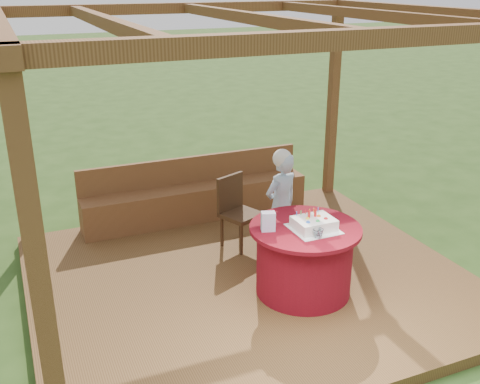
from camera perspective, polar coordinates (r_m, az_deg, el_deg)
name	(u,v)px	position (r m, az deg, el deg)	size (l,w,h in m)	color
ground	(249,286)	(6.17, 0.93, -9.48)	(60.00, 60.00, 0.00)	#254316
deck	(249,281)	(6.14, 0.93, -9.00)	(4.50, 4.00, 0.12)	brown
pergola	(251,60)	(5.36, 1.08, 13.27)	(4.50, 4.00, 2.72)	brown
bench	(196,199)	(7.44, -4.45, -0.67)	(3.00, 0.42, 0.80)	brown
table	(304,259)	(5.69, 6.52, -6.77)	(1.10, 1.10, 0.72)	maroon
chair	(236,208)	(6.60, -0.36, -1.67)	(0.52, 0.52, 0.85)	#3B2412
elderly_woman	(281,203)	(6.31, 4.19, -1.09)	(0.51, 0.41, 1.27)	#8BB0CF
birthday_cake	(314,224)	(5.47, 7.51, -3.22)	(0.44, 0.44, 0.19)	white
gift_bag	(268,221)	(5.39, 2.88, -3.01)	(0.13, 0.09, 0.19)	#DE90CA
drinking_glass	(318,234)	(5.30, 7.95, -4.20)	(0.10, 0.10, 0.09)	white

